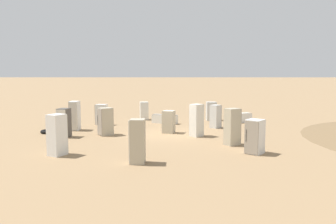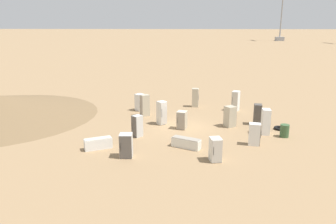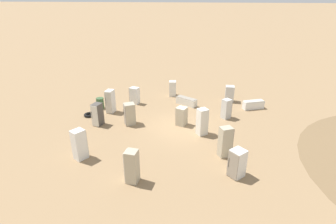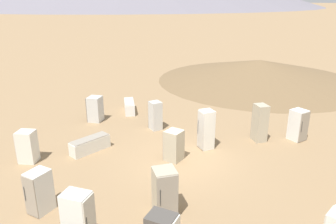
{
  "view_description": "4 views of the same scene",
  "coord_description": "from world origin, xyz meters",
  "px_view_note": "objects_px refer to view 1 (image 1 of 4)",
  "views": [
    {
      "loc": [
        19.97,
        0.37,
        3.62
      ],
      "look_at": [
        1.39,
        0.01,
        1.52
      ],
      "focal_mm": 35.0,
      "sensor_mm": 36.0,
      "label": 1
    },
    {
      "loc": [
        -24.78,
        -0.39,
        7.95
      ],
      "look_at": [
        -0.28,
        1.11,
        1.32
      ],
      "focal_mm": 35.0,
      "sensor_mm": 36.0,
      "label": 2
    },
    {
      "loc": [
        17.16,
        3.36,
        8.86
      ],
      "look_at": [
        0.85,
        -0.73,
        1.47
      ],
      "focal_mm": 28.0,
      "sensor_mm": 36.0,
      "label": 3
    },
    {
      "loc": [
        3.44,
        -12.65,
        6.91
      ],
      "look_at": [
        -1.01,
        1.26,
        1.8
      ],
      "focal_mm": 35.0,
      "sensor_mm": 36.0,
      "label": 4
    }
  ],
  "objects_px": {
    "discarded_fridge_4": "(165,119)",
    "discarded_fridge_10": "(101,115)",
    "discarded_fridge_5": "(211,111)",
    "rusty_barrel": "(59,122)",
    "discarded_fridge_6": "(240,118)",
    "discarded_fridge_0": "(232,127)",
    "discarded_fridge_14": "(105,122)",
    "discarded_fridge_3": "(255,137)",
    "discarded_fridge_11": "(64,123)",
    "scrap_tire": "(48,132)",
    "discarded_fridge_8": "(196,120)",
    "discarded_fridge_2": "(137,141)",
    "discarded_fridge_12": "(216,116)",
    "discarded_fridge_1": "(57,135)",
    "discarded_fridge_9": "(169,122)",
    "discarded_fridge_7": "(144,111)",
    "discarded_fridge_13": "(75,116)"
  },
  "relations": [
    {
      "from": "discarded_fridge_4",
      "to": "discarded_fridge_10",
      "type": "xyz_separation_m",
      "value": [
        0.8,
        -4.6,
        0.42
      ]
    },
    {
      "from": "discarded_fridge_5",
      "to": "rusty_barrel",
      "type": "relative_size",
      "value": 1.6
    },
    {
      "from": "discarded_fridge_6",
      "to": "discarded_fridge_0",
      "type": "bearing_deg",
      "value": 138.86
    },
    {
      "from": "discarded_fridge_4",
      "to": "discarded_fridge_14",
      "type": "relative_size",
      "value": 1.21
    },
    {
      "from": "discarded_fridge_3",
      "to": "discarded_fridge_11",
      "type": "bearing_deg",
      "value": 18.51
    },
    {
      "from": "discarded_fridge_0",
      "to": "discarded_fridge_6",
      "type": "distance_m",
      "value": 8.36
    },
    {
      "from": "scrap_tire",
      "to": "discarded_fridge_4",
      "type": "bearing_deg",
      "value": 120.85
    },
    {
      "from": "discarded_fridge_0",
      "to": "scrap_tire",
      "type": "bearing_deg",
      "value": -139.25
    },
    {
      "from": "discarded_fridge_8",
      "to": "discarded_fridge_4",
      "type": "bearing_deg",
      "value": 71.27
    },
    {
      "from": "discarded_fridge_6",
      "to": "scrap_tire",
      "type": "height_order",
      "value": "discarded_fridge_6"
    },
    {
      "from": "discarded_fridge_8",
      "to": "scrap_tire",
      "type": "xyz_separation_m",
      "value": [
        -0.83,
        -9.24,
        -0.85
      ]
    },
    {
      "from": "discarded_fridge_2",
      "to": "discarded_fridge_12",
      "type": "bearing_deg",
      "value": -24.84
    },
    {
      "from": "discarded_fridge_2",
      "to": "discarded_fridge_8",
      "type": "xyz_separation_m",
      "value": [
        -6.04,
        2.83,
        0.04
      ]
    },
    {
      "from": "discarded_fridge_0",
      "to": "discarded_fridge_1",
      "type": "xyz_separation_m",
      "value": [
        2.36,
        -8.3,
        -0.02
      ]
    },
    {
      "from": "discarded_fridge_1",
      "to": "discarded_fridge_9",
      "type": "height_order",
      "value": "discarded_fridge_1"
    },
    {
      "from": "discarded_fridge_1",
      "to": "discarded_fridge_8",
      "type": "relative_size",
      "value": 0.98
    },
    {
      "from": "discarded_fridge_10",
      "to": "discarded_fridge_5",
      "type": "bearing_deg",
      "value": -61.43
    },
    {
      "from": "discarded_fridge_4",
      "to": "discarded_fridge_7",
      "type": "bearing_deg",
      "value": -114.36
    },
    {
      "from": "discarded_fridge_1",
      "to": "discarded_fridge_2",
      "type": "relative_size",
      "value": 1.02
    },
    {
      "from": "discarded_fridge_1",
      "to": "discarded_fridge_5",
      "type": "xyz_separation_m",
      "value": [
        -11.69,
        8.24,
        -0.19
      ]
    },
    {
      "from": "discarded_fridge_0",
      "to": "discarded_fridge_13",
      "type": "relative_size",
      "value": 1.0
    },
    {
      "from": "discarded_fridge_1",
      "to": "discarded_fridge_8",
      "type": "distance_m",
      "value": 8.14
    },
    {
      "from": "discarded_fridge_3",
      "to": "discarded_fridge_11",
      "type": "distance_m",
      "value": 10.87
    },
    {
      "from": "discarded_fridge_3",
      "to": "discarded_fridge_7",
      "type": "height_order",
      "value": "discarded_fridge_3"
    },
    {
      "from": "discarded_fridge_1",
      "to": "discarded_fridge_13",
      "type": "height_order",
      "value": "discarded_fridge_13"
    },
    {
      "from": "discarded_fridge_0",
      "to": "discarded_fridge_12",
      "type": "xyz_separation_m",
      "value": [
        -5.54,
        -0.17,
        -0.16
      ]
    },
    {
      "from": "discarded_fridge_14",
      "to": "scrap_tire",
      "type": "distance_m",
      "value": 3.88
    },
    {
      "from": "discarded_fridge_0",
      "to": "discarded_fridge_7",
      "type": "distance_m",
      "value": 11.07
    },
    {
      "from": "discarded_fridge_8",
      "to": "discarded_fridge_9",
      "type": "relative_size",
      "value": 1.36
    },
    {
      "from": "discarded_fridge_4",
      "to": "discarded_fridge_11",
      "type": "bearing_deg",
      "value": -20.49
    },
    {
      "from": "discarded_fridge_2",
      "to": "discarded_fridge_12",
      "type": "relative_size",
      "value": 1.16
    },
    {
      "from": "discarded_fridge_5",
      "to": "discarded_fridge_8",
      "type": "height_order",
      "value": "discarded_fridge_8"
    },
    {
      "from": "discarded_fridge_4",
      "to": "discarded_fridge_13",
      "type": "height_order",
      "value": "discarded_fridge_13"
    },
    {
      "from": "discarded_fridge_11",
      "to": "discarded_fridge_14",
      "type": "relative_size",
      "value": 1.02
    },
    {
      "from": "discarded_fridge_12",
      "to": "discarded_fridge_13",
      "type": "height_order",
      "value": "discarded_fridge_13"
    },
    {
      "from": "discarded_fridge_2",
      "to": "discarded_fridge_11",
      "type": "height_order",
      "value": "discarded_fridge_2"
    },
    {
      "from": "discarded_fridge_3",
      "to": "scrap_tire",
      "type": "bearing_deg",
      "value": 15.63
    },
    {
      "from": "discarded_fridge_8",
      "to": "discarded_fridge_2",
      "type": "bearing_deg",
      "value": -155.38
    },
    {
      "from": "discarded_fridge_9",
      "to": "discarded_fridge_13",
      "type": "xyz_separation_m",
      "value": [
        -0.89,
        -6.21,
        0.26
      ]
    },
    {
      "from": "discarded_fridge_13",
      "to": "discarded_fridge_14",
      "type": "bearing_deg",
      "value": 145.15
    },
    {
      "from": "discarded_fridge_2",
      "to": "discarded_fridge_13",
      "type": "distance_m",
      "value": 9.5
    },
    {
      "from": "discarded_fridge_11",
      "to": "discarded_fridge_12",
      "type": "relative_size",
      "value": 1.06
    },
    {
      "from": "discarded_fridge_6",
      "to": "discarded_fridge_11",
      "type": "bearing_deg",
      "value": 90.92
    },
    {
      "from": "discarded_fridge_1",
      "to": "rusty_barrel",
      "type": "relative_size",
      "value": 2.02
    },
    {
      "from": "discarded_fridge_3",
      "to": "discarded_fridge_4",
      "type": "height_order",
      "value": "discarded_fridge_3"
    },
    {
      "from": "discarded_fridge_2",
      "to": "discarded_fridge_14",
      "type": "height_order",
      "value": "discarded_fridge_2"
    },
    {
      "from": "discarded_fridge_1",
      "to": "discarded_fridge_6",
      "type": "height_order",
      "value": "discarded_fridge_1"
    },
    {
      "from": "discarded_fridge_0",
      "to": "discarded_fridge_14",
      "type": "bearing_deg",
      "value": -143.23
    },
    {
      "from": "discarded_fridge_0",
      "to": "discarded_fridge_11",
      "type": "bearing_deg",
      "value": -134.66
    },
    {
      "from": "discarded_fridge_4",
      "to": "discarded_fridge_10",
      "type": "height_order",
      "value": "discarded_fridge_10"
    }
  ]
}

